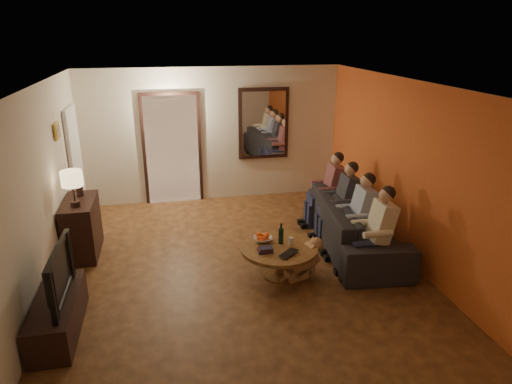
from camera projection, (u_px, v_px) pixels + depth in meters
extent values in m
cube|color=#3C2110|center=(240.00, 269.00, 6.56)|extent=(5.00, 6.00, 0.01)
cube|color=white|center=(237.00, 85.00, 5.68)|extent=(5.00, 6.00, 0.01)
cube|color=beige|center=(213.00, 135.00, 8.89)|extent=(5.00, 0.02, 2.60)
cube|color=beige|center=(306.00, 311.00, 3.35)|extent=(5.00, 0.02, 2.60)
cube|color=beige|center=(40.00, 196.00, 5.65)|extent=(0.02, 6.00, 2.60)
cube|color=beige|center=(409.00, 172.00, 6.60)|extent=(0.02, 6.00, 2.60)
cube|color=#D25523|center=(408.00, 172.00, 6.59)|extent=(0.01, 6.00, 2.60)
cube|color=#FFE0A5|center=(172.00, 150.00, 8.80)|extent=(1.00, 0.06, 2.10)
cube|color=black|center=(172.00, 150.00, 8.79)|extent=(1.12, 0.04, 2.22)
cube|color=silver|center=(186.00, 157.00, 8.90)|extent=(0.45, 0.03, 1.70)
cube|color=black|center=(264.00, 124.00, 8.97)|extent=(1.00, 0.05, 1.40)
cube|color=white|center=(264.00, 124.00, 8.94)|extent=(0.86, 0.02, 1.26)
cube|color=white|center=(76.00, 166.00, 7.87)|extent=(0.06, 0.85, 2.04)
cube|color=#B28C33|center=(57.00, 131.00, 6.66)|extent=(0.03, 0.28, 0.24)
cube|color=brown|center=(58.00, 131.00, 6.67)|extent=(0.01, 0.22, 0.18)
cube|color=black|center=(82.00, 227.00, 6.88)|extent=(0.45, 0.97, 0.86)
cube|color=black|center=(58.00, 315.00, 5.14)|extent=(0.45, 1.28, 0.43)
imported|color=black|center=(51.00, 275.00, 4.96)|extent=(1.06, 0.14, 0.61)
imported|color=black|center=(355.00, 224.00, 7.14)|extent=(2.68, 1.30, 0.75)
cylinder|color=#5A321B|center=(279.00, 261.00, 6.30)|extent=(1.25, 1.25, 0.45)
imported|color=white|center=(263.00, 239.00, 6.38)|extent=(0.26, 0.26, 0.06)
cylinder|color=silver|center=(291.00, 241.00, 6.29)|extent=(0.06, 0.06, 0.10)
imported|color=black|center=(292.00, 255.00, 5.98)|extent=(0.39, 0.38, 0.03)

